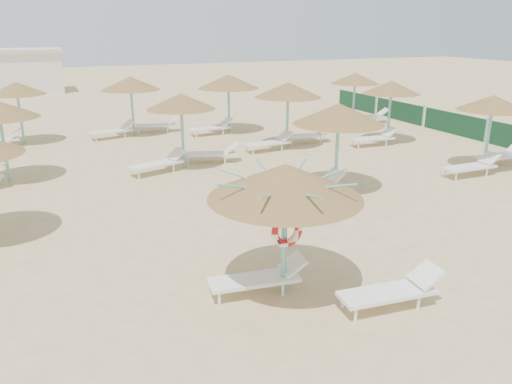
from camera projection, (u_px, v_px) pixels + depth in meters
name	position (u px, v px, depth m)	size (l,w,h in m)	color
ground	(277.00, 289.00, 9.69)	(120.00, 120.00, 0.00)	#D3B981
main_palapa	(285.00, 182.00, 8.94)	(2.84, 2.84, 2.55)	#67B2AC
lounger_main_a	(261.00, 277.00, 9.48)	(1.91, 0.78, 0.68)	white
lounger_main_b	(393.00, 290.00, 9.00)	(1.96, 0.74, 0.70)	white
palapa_field	(230.00, 96.00, 19.30)	(20.68, 13.64, 2.72)	#67B2AC
service_hut	(4.00, 71.00, 37.43)	(8.40, 4.40, 3.25)	silver
windbreak_fence	(454.00, 124.00, 23.46)	(0.08, 19.84, 1.10)	#1A4E2A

